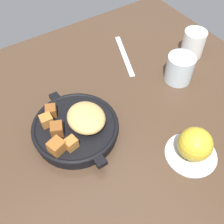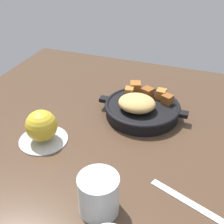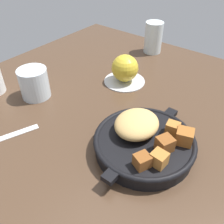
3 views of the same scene
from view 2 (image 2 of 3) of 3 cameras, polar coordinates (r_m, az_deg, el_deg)
The scene contains 6 objects.
ground_plane at distance 79.83cm, azimuth -0.26°, elevation -5.25°, with size 100.37×99.33×2.40cm, color #473323.
cast_iron_skillet at distance 85.96cm, azimuth 5.70°, elevation 0.91°, with size 26.11×21.83×7.58cm.
saucer_plate at distance 79.43cm, azimuth -12.99°, elevation -5.12°, with size 12.63×12.63×0.60cm, color #B7BABF.
red_apple at distance 76.88cm, azimuth -13.38°, elevation -2.56°, with size 8.11×8.11×8.11cm, color gold.
butter_knife at distance 64.42cm, azimuth 15.84°, elevation -17.01°, with size 20.88×1.60×0.36cm, color silver.
water_glass_short at distance 58.93cm, azimuth -2.57°, elevation -15.47°, with size 8.03×8.03×8.35cm, color silver.
Camera 2 is at (-21.95, 58.65, 48.31)cm, focal length 47.70 mm.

